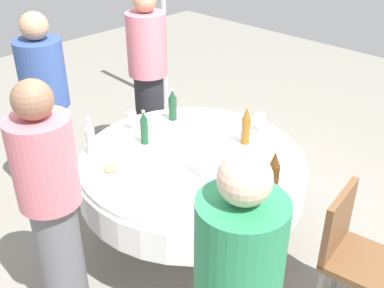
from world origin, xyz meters
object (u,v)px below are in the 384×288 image
Objects in this scene: dining_table at (192,173)px; bottle_clear_rear at (90,137)px; bottle_dark_green_far at (144,128)px; wine_glass_far at (132,117)px; bottle_amber_right at (246,127)px; plate_outer at (196,139)px; bottle_dark_green_east at (173,105)px; person_left at (148,80)px; plate_inner at (243,181)px; plate_near at (218,157)px; person_east at (49,113)px; person_south at (52,206)px; wine_glass_left at (260,119)px; plate_mid at (112,170)px; bottle_brown_left at (273,176)px; chair_right at (351,248)px; bottle_clear_south at (206,157)px.

bottle_clear_rear is (-0.46, 0.51, 0.28)m from dining_table.
bottle_dark_green_far is 0.24m from wine_glass_far.
bottle_amber_right reaches higher than plate_outer.
person_left is (0.22, 0.54, -0.01)m from bottle_dark_green_east.
plate_inner is at bearing -88.12° from wine_glass_far.
plate_outer is at bearing 73.97° from plate_near.
bottle_dark_green_far is 1.80× the size of wine_glass_far.
person_east is (0.03, 0.59, -0.03)m from bottle_clear_rear.
bottle_dark_green_far is 0.95m from person_south.
plate_near is at bearing -97.19° from person_south.
wine_glass_far is at bearing 120.07° from bottle_amber_right.
plate_mid is at bearing 162.82° from wine_glass_left.
plate_near is at bearing -106.03° from plate_outer.
person_left is (0.12, 1.19, -0.02)m from bottle_amber_right.
person_east is (-0.43, 1.55, 0.09)m from plate_inner.
wine_glass_far is at bearing 90.91° from bottle_brown_left.
plate_inner is at bearing -82.78° from person_left.
wine_glass_left is 0.62× the size of plate_mid.
person_south is at bearing -54.08° from chair_right.
bottle_clear_south reaches higher than plate_inner.
plate_outer is at bearing -79.21° from person_east.
bottle_dark_green_far is at bearing -107.69° from wine_glass_far.
plate_outer is at bearing 51.17° from bottle_clear_south.
plate_inner is 0.74m from chair_right.
person_east is (-0.33, 0.73, -0.02)m from bottle_dark_green_far.
plate_mid reaches higher than plate_outer.
bottle_clear_rear is at bearing 80.50° from plate_mid.
dining_table is 0.74m from bottle_clear_rear.
wine_glass_left reaches higher than chair_right.
plate_outer is at bearing -30.74° from bottle_clear_rear.
bottle_clear_rear is 0.59m from person_east.
chair_right reaches higher than plate_near.
plate_mid is 0.26× the size of chair_right.
bottle_clear_rear is 1.07m from plate_inner.
plate_mid is at bearing 147.88° from plate_near.
wine_glass_left is 0.70m from plate_inner.
plate_inner is 0.13× the size of person_south.
bottle_amber_right is 0.32m from plate_near.
bottle_clear_south is 0.96m from person_south.
person_east is (-0.53, 1.25, 0.09)m from plate_near.
plate_inner is at bearing -84.59° from chair_right.
wine_glass_left reaches higher than dining_table.
person_east is at bearing 140.52° from bottle_dark_green_east.
bottle_amber_right is at bearing 52.09° from bottle_brown_left.
dining_table is 4.81× the size of bottle_brown_left.
bottle_clear_south is 1.54× the size of plate_inner.
plate_near is 0.83× the size of plate_outer.
person_south is (-0.56, -0.43, -0.05)m from bottle_clear_rear.
plate_outer is at bearing 127.43° from bottle_amber_right.
bottle_dark_green_far is 0.92m from person_left.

